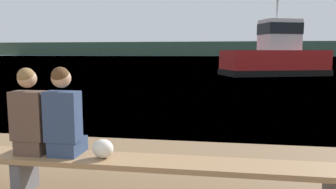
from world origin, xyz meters
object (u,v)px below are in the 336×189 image
person_left (30,116)px  tugboat_red (275,58)px  person_right (64,117)px  shopping_bag (103,149)px  bench_main (24,160)px

person_left → tugboat_red: bearing=74.2°
person_right → shopping_bag: (0.47, -0.02, -0.35)m
person_left → tugboat_red: (6.13, 21.64, 0.35)m
tugboat_red → person_left: bearing=144.4°
person_right → person_left: bearing=179.9°
shopping_bag → person_left: bearing=178.6°
bench_main → person_right: bearing=0.5°
bench_main → shopping_bag: size_ratio=31.45×
bench_main → person_left: size_ratio=7.40×
person_right → tugboat_red: size_ratio=0.13×
bench_main → shopping_bag: (0.99, -0.02, 0.19)m
person_left → person_right: (0.42, -0.00, 0.01)m
person_left → person_right: 0.42m
shopping_bag → tugboat_red: size_ratio=0.03×
person_left → person_right: bearing=-0.1°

